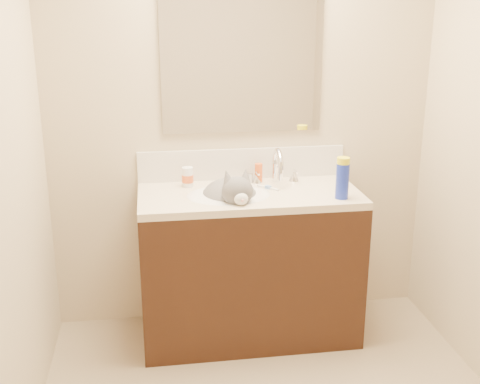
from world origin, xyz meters
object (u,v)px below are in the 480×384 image
object	(u,v)px
amber_bottle	(259,173)
pill_bottle	(188,177)
faucet	(277,169)
vanity_cabinet	(249,268)
basin	(228,207)
silver_jar	(249,178)
cat	(231,198)
spray_can	(342,181)

from	to	relation	value
amber_bottle	pill_bottle	bearing A→B (deg)	-176.03
faucet	pill_bottle	xyz separation A→B (m)	(-0.50, 0.02, -0.03)
vanity_cabinet	pill_bottle	xyz separation A→B (m)	(-0.32, 0.16, 0.51)
basin	silver_jar	bearing A→B (deg)	55.53
cat	silver_jar	size ratio (longest dim) A/B	8.51
basin	spray_can	distance (m)	0.62
cat	spray_can	size ratio (longest dim) A/B	2.41
spray_can	faucet	bearing A→B (deg)	132.08
pill_bottle	silver_jar	size ratio (longest dim) A/B	2.08
basin	faucet	distance (m)	0.38
faucet	pill_bottle	world-z (taller)	faucet
basin	spray_can	world-z (taller)	spray_can
pill_bottle	silver_jar	bearing A→B (deg)	4.62
basin	pill_bottle	xyz separation A→B (m)	(-0.20, 0.19, 0.13)
cat	basin	bearing A→B (deg)	-154.74
basin	cat	distance (m)	0.05
amber_bottle	spray_can	size ratio (longest dim) A/B	0.58
vanity_cabinet	amber_bottle	distance (m)	0.54
vanity_cabinet	cat	world-z (taller)	cat
basin	pill_bottle	bearing A→B (deg)	137.39
basin	amber_bottle	size ratio (longest dim) A/B	4.15
pill_bottle	spray_can	distance (m)	0.85
pill_bottle	cat	bearing A→B (deg)	-38.49
faucet	silver_jar	size ratio (longest dim) A/B	5.28
amber_bottle	faucet	bearing A→B (deg)	-26.73
pill_bottle	silver_jar	xyz separation A→B (m)	(0.35, 0.03, -0.03)
vanity_cabinet	cat	xyz separation A→B (m)	(-0.10, -0.02, 0.43)
silver_jar	spray_can	bearing A→B (deg)	-39.77
silver_jar	spray_can	distance (m)	0.57
basin	pill_bottle	world-z (taller)	pill_bottle
basin	amber_bottle	distance (m)	0.32
basin	silver_jar	xyz separation A→B (m)	(0.15, 0.22, 0.10)
faucet	silver_jar	bearing A→B (deg)	162.11
basin	silver_jar	size ratio (longest dim) A/B	8.48
faucet	basin	bearing A→B (deg)	-150.88
cat	silver_jar	distance (m)	0.25
vanity_cabinet	silver_jar	size ratio (longest dim) A/B	22.61
basin	cat	world-z (taller)	cat
cat	amber_bottle	world-z (taller)	cat
vanity_cabinet	basin	xyz separation A→B (m)	(-0.12, -0.03, 0.38)
vanity_cabinet	amber_bottle	size ratio (longest dim) A/B	11.06
vanity_cabinet	amber_bottle	xyz separation A→B (m)	(0.08, 0.19, 0.50)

